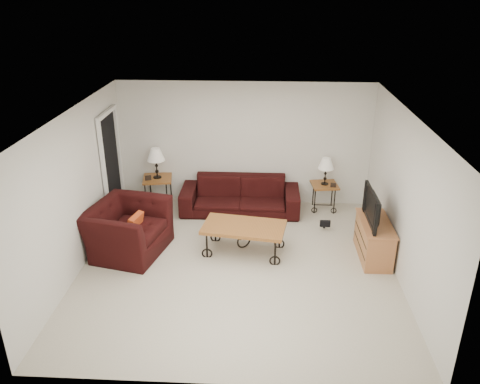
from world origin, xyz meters
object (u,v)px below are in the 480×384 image
at_px(lamp_right, 326,171).
at_px(television, 377,207).
at_px(backpack, 325,219).
at_px(coffee_table, 244,239).
at_px(sofa, 240,196).
at_px(side_table_right, 324,197).
at_px(side_table_left, 158,192).
at_px(armchair, 127,229).
at_px(tv_stand, 374,240).
at_px(lamp_left, 156,163).

xyz_separation_m(lamp_right, television, (0.61, -1.79, 0.09)).
height_order(television, backpack, television).
height_order(coffee_table, backpack, coffee_table).
xyz_separation_m(sofa, side_table_right, (1.67, 0.18, -0.07)).
bearing_deg(sofa, side_table_left, 173.86).
height_order(armchair, tv_stand, armchair).
bearing_deg(television, backpack, -144.84).
xyz_separation_m(side_table_right, television, (0.61, -1.79, 0.64)).
distance_m(sofa, lamp_right, 1.75).
bearing_deg(side_table_right, tv_stand, -70.63).
relative_size(lamp_right, armchair, 0.42).
distance_m(lamp_left, coffee_table, 2.63).
bearing_deg(tv_stand, television, 180.00).
bearing_deg(side_table_left, television, -24.39).
relative_size(side_table_right, tv_stand, 0.51).
height_order(side_table_left, backpack, side_table_left).
relative_size(coffee_table, television, 1.42).
bearing_deg(backpack, television, -39.09).
bearing_deg(sofa, armchair, -137.60).
xyz_separation_m(side_table_left, backpack, (3.28, -0.84, -0.12)).
distance_m(coffee_table, armchair, 1.96).
distance_m(side_table_right, television, 2.00).
bearing_deg(armchair, television, -76.10).
height_order(lamp_left, armchair, lamp_left).
bearing_deg(lamp_right, side_table_right, 0.00).
distance_m(sofa, armchair, 2.45).
xyz_separation_m(coffee_table, tv_stand, (2.15, -0.02, 0.07)).
distance_m(side_table_right, armchair, 3.93).
distance_m(side_table_left, coffee_table, 2.54).
bearing_deg(backpack, armchair, -148.01).
relative_size(television, backpack, 2.52).
bearing_deg(armchair, tv_stand, -76.10).
bearing_deg(tv_stand, backpack, 125.95).
relative_size(coffee_table, tv_stand, 1.27).
height_order(lamp_left, tv_stand, lamp_left).
bearing_deg(side_table_right, television, -71.20).
xyz_separation_m(sofa, backpack, (1.61, -0.66, -0.15)).
bearing_deg(television, lamp_right, -161.20).
height_order(sofa, coffee_table, sofa).
xyz_separation_m(lamp_left, tv_stand, (3.97, -1.79, -0.61)).
bearing_deg(television, tv_stand, 90.00).
height_order(tv_stand, backpack, tv_stand).
bearing_deg(lamp_right, coffee_table, -130.67).
height_order(lamp_right, television, television).
relative_size(tv_stand, backpack, 2.81).
xyz_separation_m(tv_stand, backpack, (-0.69, 0.96, -0.13)).
height_order(side_table_left, armchair, armchair).
bearing_deg(coffee_table, backpack, 32.67).
relative_size(coffee_table, backpack, 3.57).
distance_m(sofa, lamp_left, 1.78).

